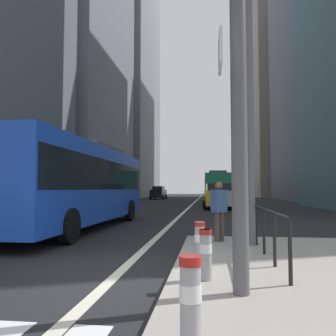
{
  "coord_description": "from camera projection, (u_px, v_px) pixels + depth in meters",
  "views": [
    {
      "loc": [
        1.64,
        -6.18,
        1.53
      ],
      "look_at": [
        -2.06,
        24.65,
        3.45
      ],
      "focal_mm": 36.36,
      "sensor_mm": 36.0,
      "label": 1
    }
  ],
  "objects": [
    {
      "name": "car_oncoming_mid",
      "position": [
        158.0,
        193.0,
        50.59
      ],
      "size": [
        2.15,
        4.58,
        1.94
      ],
      "color": "black",
      "rests_on": "ground"
    },
    {
      "name": "office_tower_right_far",
      "position": [
        286.0,
        87.0,
        66.96
      ],
      "size": [
        13.06,
        17.0,
        43.08
      ],
      "primitive_type": "cube",
      "color": "gray",
      "rests_on": "ground"
    },
    {
      "name": "office_tower_left_mid",
      "position": [
        71.0,
        42.0,
        44.23
      ],
      "size": [
        12.15,
        19.99,
        41.23
      ],
      "primitive_type": "cube",
      "color": "slate",
      "rests_on": "ground"
    },
    {
      "name": "pedestrian_waiting",
      "position": [
        219.0,
        208.0,
        9.02
      ],
      "size": [
        0.44,
        0.43,
        1.58
      ],
      "color": "#423D38",
      "rests_on": "median_island"
    },
    {
      "name": "bollard_back",
      "position": [
        200.0,
        241.0,
        6.2
      ],
      "size": [
        0.2,
        0.2,
        0.78
      ],
      "color": "#99999E",
      "rests_on": "median_island"
    },
    {
      "name": "car_receding_far",
      "position": [
        222.0,
        196.0,
        25.65
      ],
      "size": [
        2.17,
        4.09,
        1.94
      ],
      "color": "#B2A899",
      "rests_on": "ground"
    },
    {
      "name": "street_lamp_post",
      "position": [
        249.0,
        42.0,
        8.66
      ],
      "size": [
        5.5,
        0.32,
        8.0
      ],
      "color": "#56565B",
      "rests_on": "median_island"
    },
    {
      "name": "office_tower_left_far",
      "position": [
        119.0,
        73.0,
        67.96
      ],
      "size": [
        13.32,
        22.58,
        49.38
      ],
      "primitive_type": "cube",
      "color": "gray",
      "rests_on": "ground"
    },
    {
      "name": "city_bus_blue_oncoming",
      "position": [
        78.0,
        181.0,
        13.21
      ],
      "size": [
        2.76,
        11.06,
        3.4
      ],
      "color": "blue",
      "rests_on": "ground"
    },
    {
      "name": "traffic_signal_gantry",
      "position": [
        87.0,
        11.0,
        4.96
      ],
      "size": [
        6.43,
        0.65,
        6.0
      ],
      "color": "#515156",
      "rests_on": "median_island"
    },
    {
      "name": "lane_centre_line",
      "position": [
        193.0,
        203.0,
        35.96
      ],
      "size": [
        0.2,
        80.0,
        0.01
      ],
      "primitive_type": "cube",
      "color": "beige",
      "rests_on": "ground"
    },
    {
      "name": "bollard_right",
      "position": [
        206.0,
        251.0,
        5.19
      ],
      "size": [
        0.2,
        0.2,
        0.77
      ],
      "color": "#99999E",
      "rests_on": "median_island"
    },
    {
      "name": "city_bus_red_distant",
      "position": [
        215.0,
        187.0,
        59.23
      ],
      "size": [
        2.82,
        11.15,
        3.4
      ],
      "color": "red",
      "rests_on": "ground"
    },
    {
      "name": "office_tower_right_mid",
      "position": [
        318.0,
        46.0,
        47.44
      ],
      "size": [
        10.68,
        16.48,
        42.86
      ],
      "primitive_type": "cube",
      "color": "slate",
      "rests_on": "ground"
    },
    {
      "name": "ground_plane",
      "position": [
        187.0,
        209.0,
        26.04
      ],
      "size": [
        160.0,
        160.0,
        0.0
      ],
      "primitive_type": "plane",
      "color": "black"
    },
    {
      "name": "car_receding_near",
      "position": [
        216.0,
        196.0,
        26.04
      ],
      "size": [
        2.21,
        4.49,
        1.94
      ],
      "color": "gold",
      "rests_on": "ground"
    },
    {
      "name": "city_bus_red_receding",
      "position": [
        218.0,
        186.0,
        37.35
      ],
      "size": [
        2.83,
        10.57,
        3.4
      ],
      "color": "#198456",
      "rests_on": "ground"
    },
    {
      "name": "bollard_left",
      "position": [
        190.0,
        299.0,
        2.89
      ],
      "size": [
        0.2,
        0.2,
        0.81
      ],
      "color": "#99999E",
      "rests_on": "median_island"
    },
    {
      "name": "pedestrian_railing",
      "position": [
        269.0,
        224.0,
        6.67
      ],
      "size": [
        0.06,
        3.58,
        0.98
      ],
      "color": "black",
      "rests_on": "median_island"
    }
  ]
}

